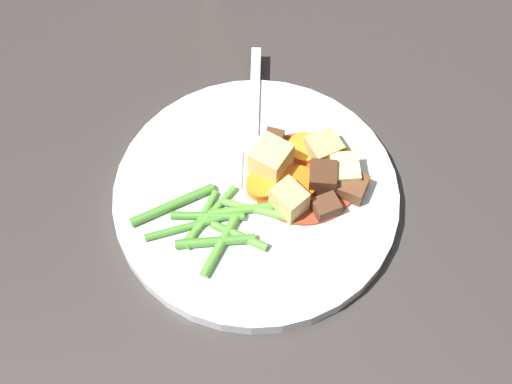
# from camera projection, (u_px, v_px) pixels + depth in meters

# --- Properties ---
(ground_plane) EXTENTS (3.00, 3.00, 0.00)m
(ground_plane) POSITION_uv_depth(u_px,v_px,m) (256.00, 201.00, 0.74)
(ground_plane) COLOR #383330
(dinner_plate) EXTENTS (0.27, 0.27, 0.02)m
(dinner_plate) POSITION_uv_depth(u_px,v_px,m) (256.00, 196.00, 0.73)
(dinner_plate) COLOR white
(dinner_plate) RESTS_ON ground_plane
(stew_sauce) EXTENTS (0.10, 0.10, 0.00)m
(stew_sauce) POSITION_uv_depth(u_px,v_px,m) (303.00, 178.00, 0.73)
(stew_sauce) COLOR #93381E
(stew_sauce) RESTS_ON dinner_plate
(carrot_slice_0) EXTENTS (0.03, 0.03, 0.01)m
(carrot_slice_0) POSITION_uv_depth(u_px,v_px,m) (264.00, 188.00, 0.72)
(carrot_slice_0) COLOR orange
(carrot_slice_0) RESTS_ON dinner_plate
(carrot_slice_1) EXTENTS (0.05, 0.05, 0.01)m
(carrot_slice_1) POSITION_uv_depth(u_px,v_px,m) (299.00, 184.00, 0.72)
(carrot_slice_1) COLOR orange
(carrot_slice_1) RESTS_ON dinner_plate
(carrot_slice_2) EXTENTS (0.04, 0.04, 0.01)m
(carrot_slice_2) POSITION_uv_depth(u_px,v_px,m) (305.00, 148.00, 0.75)
(carrot_slice_2) COLOR orange
(carrot_slice_2) RESTS_ON dinner_plate
(carrot_slice_3) EXTENTS (0.04, 0.04, 0.01)m
(carrot_slice_3) POSITION_uv_depth(u_px,v_px,m) (338.00, 161.00, 0.74)
(carrot_slice_3) COLOR orange
(carrot_slice_3) RESTS_ON dinner_plate
(potato_chunk_0) EXTENTS (0.04, 0.04, 0.04)m
(potato_chunk_0) POSITION_uv_depth(u_px,v_px,m) (271.00, 161.00, 0.72)
(potato_chunk_0) COLOR #E5CC7A
(potato_chunk_0) RESTS_ON dinner_plate
(potato_chunk_1) EXTENTS (0.03, 0.03, 0.03)m
(potato_chunk_1) POSITION_uv_depth(u_px,v_px,m) (289.00, 200.00, 0.71)
(potato_chunk_1) COLOR #DBBC6B
(potato_chunk_1) RESTS_ON dinner_plate
(potato_chunk_2) EXTENTS (0.03, 0.03, 0.02)m
(potato_chunk_2) POSITION_uv_depth(u_px,v_px,m) (325.00, 150.00, 0.74)
(potato_chunk_2) COLOR #DBBC6B
(potato_chunk_2) RESTS_ON dinner_plate
(potato_chunk_3) EXTENTS (0.04, 0.04, 0.02)m
(potato_chunk_3) POSITION_uv_depth(u_px,v_px,m) (344.00, 171.00, 0.73)
(potato_chunk_3) COLOR #EAD68C
(potato_chunk_3) RESTS_ON dinner_plate
(meat_chunk_0) EXTENTS (0.04, 0.04, 0.03)m
(meat_chunk_0) POSITION_uv_depth(u_px,v_px,m) (323.00, 179.00, 0.72)
(meat_chunk_0) COLOR #4C2B19
(meat_chunk_0) RESTS_ON dinner_plate
(meat_chunk_1) EXTENTS (0.03, 0.02, 0.02)m
(meat_chunk_1) POSITION_uv_depth(u_px,v_px,m) (326.00, 207.00, 0.71)
(meat_chunk_1) COLOR #56331E
(meat_chunk_1) RESTS_ON dinner_plate
(meat_chunk_2) EXTENTS (0.04, 0.04, 0.02)m
(meat_chunk_2) POSITION_uv_depth(u_px,v_px,m) (352.00, 187.00, 0.72)
(meat_chunk_2) COLOR brown
(meat_chunk_2) RESTS_ON dinner_plate
(meat_chunk_3) EXTENTS (0.03, 0.03, 0.02)m
(meat_chunk_3) POSITION_uv_depth(u_px,v_px,m) (273.00, 143.00, 0.74)
(meat_chunk_3) COLOR #56331E
(meat_chunk_3) RESTS_ON dinner_plate
(green_bean_0) EXTENTS (0.04, 0.05, 0.01)m
(green_bean_0) POSITION_uv_depth(u_px,v_px,m) (239.00, 236.00, 0.70)
(green_bean_0) COLOR #599E38
(green_bean_0) RESTS_ON dinner_plate
(green_bean_1) EXTENTS (0.07, 0.04, 0.01)m
(green_bean_1) POSITION_uv_depth(u_px,v_px,m) (246.00, 209.00, 0.71)
(green_bean_1) COLOR #599E38
(green_bean_1) RESTS_ON dinner_plate
(green_bean_2) EXTENTS (0.06, 0.04, 0.01)m
(green_bean_2) POSITION_uv_depth(u_px,v_px,m) (208.00, 216.00, 0.71)
(green_bean_2) COLOR #4C8E33
(green_bean_2) RESTS_ON dinner_plate
(green_bean_3) EXTENTS (0.06, 0.04, 0.01)m
(green_bean_3) POSITION_uv_depth(u_px,v_px,m) (220.00, 245.00, 0.69)
(green_bean_3) COLOR #599E38
(green_bean_3) RESTS_ON dinner_plate
(green_bean_4) EXTENTS (0.07, 0.03, 0.01)m
(green_bean_4) POSITION_uv_depth(u_px,v_px,m) (210.00, 215.00, 0.71)
(green_bean_4) COLOR #599E38
(green_bean_4) RESTS_ON dinner_plate
(green_bean_5) EXTENTS (0.05, 0.05, 0.01)m
(green_bean_5) POSITION_uv_depth(u_px,v_px,m) (253.00, 209.00, 0.71)
(green_bean_5) COLOR #66AD42
(green_bean_5) RESTS_ON dinner_plate
(green_bean_6) EXTENTS (0.08, 0.03, 0.01)m
(green_bean_6) POSITION_uv_depth(u_px,v_px,m) (187.00, 225.00, 0.70)
(green_bean_6) COLOR #4C8E33
(green_bean_6) RESTS_ON dinner_plate
(green_bean_7) EXTENTS (0.07, 0.04, 0.01)m
(green_bean_7) POSITION_uv_depth(u_px,v_px,m) (215.00, 241.00, 0.69)
(green_bean_7) COLOR #4C8E33
(green_bean_7) RESTS_ON dinner_plate
(green_bean_8) EXTENTS (0.06, 0.04, 0.01)m
(green_bean_8) POSITION_uv_depth(u_px,v_px,m) (203.00, 223.00, 0.71)
(green_bean_8) COLOR #599E38
(green_bean_8) RESTS_ON dinner_plate
(green_bean_9) EXTENTS (0.08, 0.02, 0.01)m
(green_bean_9) POSITION_uv_depth(u_px,v_px,m) (173.00, 205.00, 0.71)
(green_bean_9) COLOR #4C8E33
(green_bean_9) RESTS_ON dinner_plate
(fork) EXTENTS (0.11, 0.15, 0.00)m
(fork) POSITION_uv_depth(u_px,v_px,m) (254.00, 119.00, 0.77)
(fork) COLOR silver
(fork) RESTS_ON dinner_plate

